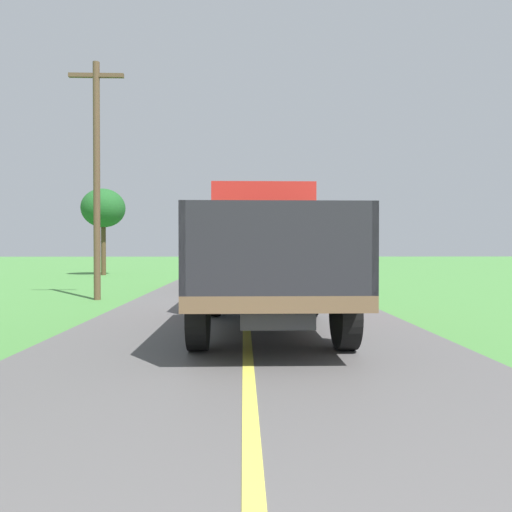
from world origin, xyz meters
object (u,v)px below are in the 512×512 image
object	(u,v)px
banana_truck_near	(264,251)
utility_pole_roadside	(97,173)
roadside_tree_near_left	(103,209)
banana_truck_far	(246,251)

from	to	relation	value
banana_truck_near	utility_pole_roadside	distance (m)	7.20
utility_pole_roadside	roadside_tree_near_left	xyz separation A→B (m)	(-3.89, 13.50, 0.13)
banana_truck_far	utility_pole_roadside	distance (m)	6.86
banana_truck_near	banana_truck_far	bearing A→B (deg)	91.71
banana_truck_near	utility_pole_roadside	size ratio (longest dim) A/B	0.82
banana_truck_near	roadside_tree_near_left	distance (m)	20.44
roadside_tree_near_left	banana_truck_far	bearing A→B (deg)	-46.62
banana_truck_far	utility_pole_roadside	size ratio (longest dim) A/B	0.82
banana_truck_far	roadside_tree_near_left	distance (m)	12.50
banana_truck_near	utility_pole_roadside	world-z (taller)	utility_pole_roadside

